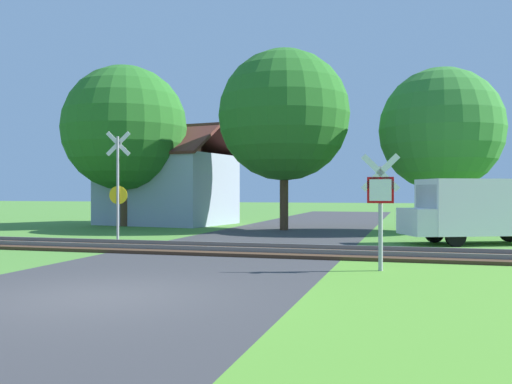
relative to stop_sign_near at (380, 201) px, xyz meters
name	(u,v)px	position (x,y,z in m)	size (l,w,h in m)	color
ground_plane	(98,296)	(-4.56, -4.49, -1.60)	(160.00, 160.00, 0.00)	#4C8433
road_asphalt	(150,279)	(-4.56, -2.49, -1.59)	(6.88, 80.00, 0.01)	#38383A
rail_track	(231,250)	(-4.56, 3.01, -1.54)	(60.00, 2.60, 0.22)	#422D1E
stop_sign_near	(380,201)	(0.00, 0.00, 0.00)	(0.88, 0.15, 2.69)	#9E9EA5
crossing_sign_far	(118,183)	(-9.24, 4.63, 0.52)	(0.86, 0.21, 3.93)	#9E9EA5
house	(167,187)	(-12.38, 15.76, 0.45)	(7.54, 6.45, 5.47)	#99A3B7
tree_center	(284,115)	(-5.14, 12.89, 3.80)	(6.18, 6.18, 8.50)	#513823
tree_left	(125,128)	(-13.79, 13.52, 3.51)	(6.50, 6.50, 8.36)	#513823
tree_right	(441,130)	(1.94, 13.38, 2.97)	(5.49, 5.49, 7.33)	#513823
mail_truck	(479,208)	(2.91, 7.67, -0.36)	(5.23, 3.64, 2.24)	white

